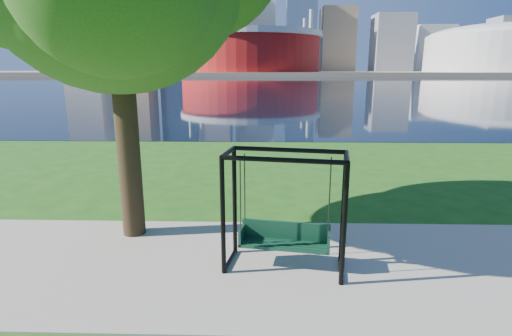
{
  "coord_description": "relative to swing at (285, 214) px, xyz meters",
  "views": [
    {
      "loc": [
        0.29,
        -7.03,
        3.42
      ],
      "look_at": [
        0.09,
        0.0,
        1.68
      ],
      "focal_mm": 28.0,
      "sensor_mm": 36.0,
      "label": 1
    }
  ],
  "objects": [
    {
      "name": "river",
      "position": [
        -0.6,
        102.58,
        -1.0
      ],
      "size": [
        900.0,
        180.0,
        0.02
      ],
      "primitive_type": "cube",
      "color": "black",
      "rests_on": "ground"
    },
    {
      "name": "skyline",
      "position": [
        -4.87,
        319.97,
        34.88
      ],
      "size": [
        392.0,
        66.0,
        96.5
      ],
      "color": "gray",
      "rests_on": "far_bank"
    },
    {
      "name": "path",
      "position": [
        -0.6,
        0.08,
        -1.0
      ],
      "size": [
        120.0,
        4.0,
        0.03
      ],
      "primitive_type": "cube",
      "color": "#9E937F",
      "rests_on": "ground"
    },
    {
      "name": "far_bank",
      "position": [
        -0.6,
        306.58,
        -0.01
      ],
      "size": [
        900.0,
        228.0,
        2.0
      ],
      "primitive_type": "cube",
      "color": "#937F60",
      "rests_on": "ground"
    },
    {
      "name": "ground",
      "position": [
        -0.6,
        0.58,
        -1.01
      ],
      "size": [
        900.0,
        900.0,
        0.0
      ],
      "primitive_type": "plane",
      "color": "#1E5114",
      "rests_on": "ground"
    },
    {
      "name": "arena",
      "position": [
        134.4,
        235.58,
        14.86
      ],
      "size": [
        84.0,
        84.0,
        26.56
      ],
      "color": "beige",
      "rests_on": "far_bank"
    },
    {
      "name": "stadium",
      "position": [
        -10.6,
        235.58,
        13.22
      ],
      "size": [
        83.0,
        83.0,
        32.0
      ],
      "color": "maroon",
      "rests_on": "far_bank"
    },
    {
      "name": "swing",
      "position": [
        0.0,
        0.0,
        0.0
      ],
      "size": [
        2.16,
        1.21,
        2.09
      ],
      "rotation": [
        0.0,
        0.0,
        -0.16
      ],
      "color": "black",
      "rests_on": "ground"
    }
  ]
}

